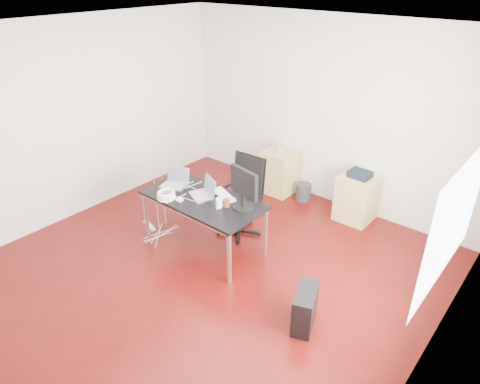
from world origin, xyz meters
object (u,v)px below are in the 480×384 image
Objects in this scene: desk at (203,202)px; filing_cabinet_right at (357,198)px; office_chair at (243,192)px; pc_tower at (305,308)px; filing_cabinet_left at (280,172)px.

filing_cabinet_right is (1.22, 1.95, -0.33)m from desk.
pc_tower is (1.66, -1.00, -0.39)m from office_chair.
filing_cabinet_left is at bearing 99.21° from office_chair.
desk is 3.56× the size of pc_tower.
desk reaches higher than pc_tower.
desk is at bearing 147.61° from pc_tower.
office_chair reaches higher than filing_cabinet_right.
office_chair is (0.14, 0.64, -0.07)m from desk.
office_chair is 1.54× the size of filing_cabinet_right.
desk is at bearing -105.36° from office_chair.
filing_cabinet_right is at bearing 82.96° from pc_tower.
filing_cabinet_left is (-0.29, 1.31, -0.26)m from office_chair.
office_chair is 1.37m from filing_cabinet_left.
filing_cabinet_right is at bearing 0.00° from filing_cabinet_left.
desk is 2.29× the size of filing_cabinet_right.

